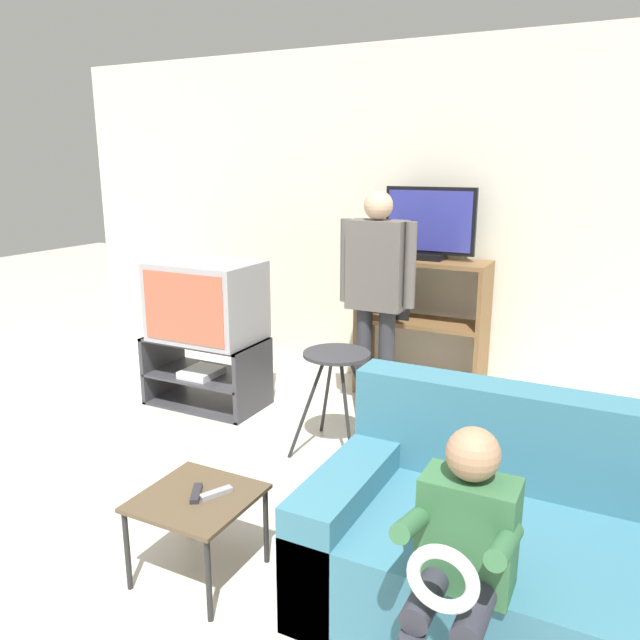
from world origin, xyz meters
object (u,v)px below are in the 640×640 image
(person_seated_child, at_px, (460,556))
(remote_control_black, at_px, (196,493))
(couch, at_px, (527,556))
(television_flat, at_px, (430,225))
(snack_table, at_px, (197,505))
(person_standing_adult, at_px, (377,285))
(television_main, at_px, (206,301))
(folding_stool, at_px, (337,368))
(tv_stand, at_px, (206,372))
(media_shelf, at_px, (421,327))
(remote_control_white, at_px, (216,493))

(person_seated_child, bearing_deg, remote_control_black, 171.63)
(remote_control_black, relative_size, couch, 0.09)
(television_flat, distance_m, couch, 2.63)
(snack_table, height_order, person_standing_adult, person_standing_adult)
(person_standing_adult, bearing_deg, television_flat, 73.74)
(television_main, xyz_separation_m, folding_stool, (1.16, -0.27, -0.24))
(remote_control_black, bearing_deg, television_flat, 55.41)
(tv_stand, relative_size, remote_control_black, 5.90)
(media_shelf, height_order, person_seated_child, media_shelf)
(media_shelf, height_order, snack_table, media_shelf)
(media_shelf, bearing_deg, remote_control_black, -93.66)
(couch, bearing_deg, person_seated_child, -104.38)
(folding_stool, distance_m, couch, 1.65)
(television_main, distance_m, media_shelf, 1.59)
(television_main, bearing_deg, media_shelf, 33.79)
(snack_table, relative_size, remote_control_white, 3.23)
(media_shelf, xyz_separation_m, snack_table, (-0.16, -2.50, -0.20))
(folding_stool, xyz_separation_m, couch, (1.29, -0.99, -0.26))
(television_flat, height_order, person_seated_child, television_flat)
(tv_stand, distance_m, media_shelf, 1.63)
(tv_stand, relative_size, media_shelf, 0.81)
(person_standing_adult, relative_size, person_seated_child, 1.63)
(remote_control_black, height_order, person_standing_adult, person_standing_adult)
(television_main, xyz_separation_m, snack_table, (1.15, -1.62, -0.44))
(folding_stool, relative_size, remote_control_white, 4.47)
(television_main, height_order, couch, television_main)
(media_shelf, xyz_separation_m, folding_stool, (-0.15, -1.14, 0.00))
(remote_control_black, bearing_deg, person_standing_adult, 59.11)
(television_main, bearing_deg, folding_stool, -13.01)
(tv_stand, xyz_separation_m, television_main, (0.03, 0.01, 0.53))
(television_main, height_order, remote_control_white, television_main)
(television_main, height_order, media_shelf, television_main)
(tv_stand, distance_m, television_main, 0.54)
(television_flat, height_order, snack_table, television_flat)
(television_main, distance_m, folding_stool, 1.21)
(remote_control_black, xyz_separation_m, remote_control_white, (0.07, 0.04, 0.00))
(tv_stand, distance_m, snack_table, 2.00)
(television_flat, bearing_deg, remote_control_black, -94.25)
(couch, bearing_deg, media_shelf, 118.02)
(tv_stand, height_order, couch, couch)
(media_shelf, xyz_separation_m, couch, (1.14, -2.14, -0.26))
(remote_control_black, bearing_deg, couch, -14.93)
(media_shelf, bearing_deg, snack_table, -93.58)
(remote_control_white, bearing_deg, television_flat, 114.00)
(snack_table, relative_size, person_standing_adult, 0.30)
(person_seated_child, bearing_deg, couch, 75.62)
(folding_stool, height_order, remote_control_black, folding_stool)
(person_seated_child, bearing_deg, television_flat, 109.93)
(television_main, height_order, snack_table, television_main)
(tv_stand, height_order, person_standing_adult, person_standing_adult)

